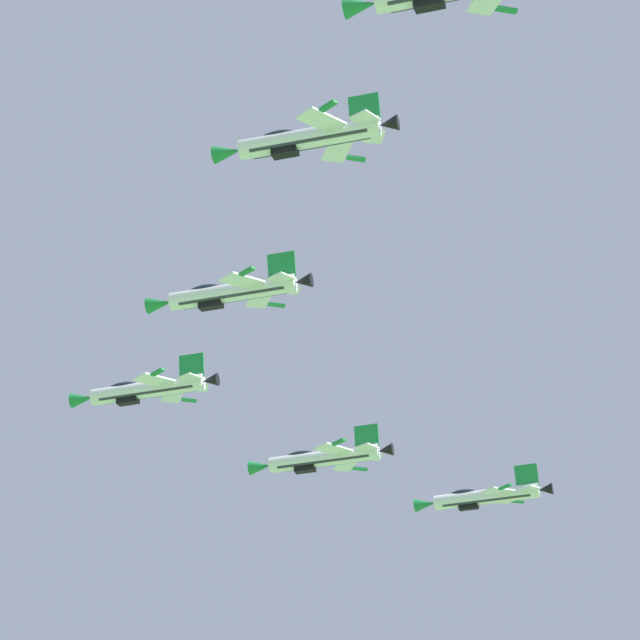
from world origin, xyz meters
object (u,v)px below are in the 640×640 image
(fighter_jet_left_wing, at_px, (230,293))
(fighter_jet_right_wing, at_px, (322,459))
(fighter_jet_left_outer, at_px, (306,139))
(fighter_jet_lead, at_px, (145,390))
(fighter_jet_right_outer, at_px, (484,497))

(fighter_jet_left_wing, relative_size, fighter_jet_right_wing, 1.00)
(fighter_jet_right_wing, bearing_deg, fighter_jet_left_outer, -166.34)
(fighter_jet_lead, bearing_deg, fighter_jet_left_wing, -137.75)
(fighter_jet_left_wing, distance_m, fighter_jet_left_outer, 20.62)
(fighter_jet_left_wing, bearing_deg, fighter_jet_lead, 42.25)
(fighter_jet_lead, bearing_deg, fighter_jet_right_wing, -43.86)
(fighter_jet_right_wing, bearing_deg, fighter_jet_left_wing, 179.22)
(fighter_jet_left_outer, bearing_deg, fighter_jet_left_wing, 35.65)
(fighter_jet_right_wing, bearing_deg, fighter_jet_lead, 136.14)
(fighter_jet_left_wing, bearing_deg, fighter_jet_right_outer, -17.81)
(fighter_jet_right_wing, distance_m, fighter_jet_right_outer, 22.14)
(fighter_jet_left_wing, xyz_separation_m, fighter_jet_right_wing, (17.11, 25.61, -0.97))
(fighter_jet_right_wing, relative_size, fighter_jet_right_outer, 1.00)
(fighter_jet_left_outer, bearing_deg, fighter_jet_right_outer, -2.88)
(fighter_jet_left_wing, height_order, fighter_jet_right_wing, fighter_jet_left_wing)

